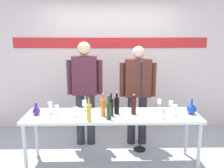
# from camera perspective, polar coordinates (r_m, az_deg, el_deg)

# --- Properties ---
(ground_plane) EXTENTS (10.00, 10.00, 0.00)m
(ground_plane) POSITION_cam_1_polar(r_m,az_deg,el_deg) (3.81, 0.05, -18.28)
(ground_plane) COLOR #A2AAB1
(back_wall) EXTENTS (5.41, 0.11, 3.00)m
(back_wall) POSITION_cam_1_polar(r_m,az_deg,el_deg) (4.85, -0.33, 6.98)
(back_wall) COLOR silver
(back_wall) RESTS_ON ground
(display_table) EXTENTS (2.48, 0.64, 0.77)m
(display_table) POSITION_cam_1_polar(r_m,az_deg,el_deg) (3.50, 0.05, -8.11)
(display_table) COLOR white
(display_table) RESTS_ON ground
(decanter_blue_left) EXTENTS (0.11, 0.11, 0.18)m
(decanter_blue_left) POSITION_cam_1_polar(r_m,az_deg,el_deg) (3.60, -17.41, -6.03)
(decanter_blue_left) COLOR #422285
(decanter_blue_left) RESTS_ON display_table
(decanter_blue_right) EXTENTS (0.14, 0.14, 0.22)m
(decanter_blue_right) POSITION_cam_1_polar(r_m,az_deg,el_deg) (3.66, 18.23, -5.63)
(decanter_blue_right) COLOR #143BA0
(decanter_blue_right) RESTS_ON display_table
(presenter_left) EXTENTS (0.60, 0.22, 1.78)m
(presenter_left) POSITION_cam_1_polar(r_m,az_deg,el_deg) (4.11, -6.41, -0.73)
(presenter_left) COLOR #2C2F36
(presenter_left) RESTS_ON ground
(presenter_right) EXTENTS (0.62, 0.22, 1.71)m
(presenter_right) POSITION_cam_1_polar(r_m,az_deg,el_deg) (4.13, 6.07, -1.22)
(presenter_right) COLOR #27232C
(presenter_right) RESTS_ON ground
(wine_bottle_0) EXTENTS (0.07, 0.07, 0.29)m
(wine_bottle_0) POSITION_cam_1_polar(r_m,az_deg,el_deg) (3.47, 5.14, -5.14)
(wine_bottle_0) COLOR #330F0E
(wine_bottle_0) RESTS_ON display_table
(wine_bottle_1) EXTENTS (0.07, 0.07, 0.33)m
(wine_bottle_1) POSITION_cam_1_polar(r_m,az_deg,el_deg) (3.20, -5.47, -6.40)
(wine_bottle_1) COLOR gold
(wine_bottle_1) RESTS_ON display_table
(wine_bottle_2) EXTENTS (0.07, 0.07, 0.32)m
(wine_bottle_2) POSITION_cam_1_polar(r_m,az_deg,el_deg) (3.26, -0.75, -6.02)
(wine_bottle_2) COLOR #1E3618
(wine_bottle_2) RESTS_ON display_table
(wine_bottle_3) EXTENTS (0.07, 0.07, 0.33)m
(wine_bottle_3) POSITION_cam_1_polar(r_m,az_deg,el_deg) (3.38, -2.10, -5.27)
(wine_bottle_3) COLOR orange
(wine_bottle_3) RESTS_ON display_table
(wine_bottle_4) EXTENTS (0.08, 0.08, 0.32)m
(wine_bottle_4) POSITION_cam_1_polar(r_m,az_deg,el_deg) (3.49, 1.12, -4.79)
(wine_bottle_4) COLOR black
(wine_bottle_4) RESTS_ON display_table
(wine_bottle_5) EXTENTS (0.07, 0.07, 0.32)m
(wine_bottle_5) POSITION_cam_1_polar(r_m,az_deg,el_deg) (3.40, -0.23, -5.21)
(wine_bottle_5) COLOR black
(wine_bottle_5) RESTS_ON display_table
(wine_glass_left_0) EXTENTS (0.07, 0.07, 0.13)m
(wine_glass_left_0) POSITION_cam_1_polar(r_m,az_deg,el_deg) (3.41, -8.47, -6.09)
(wine_glass_left_0) COLOR white
(wine_glass_left_0) RESTS_ON display_table
(wine_glass_left_1) EXTENTS (0.07, 0.07, 0.17)m
(wine_glass_left_1) POSITION_cam_1_polar(r_m,az_deg,el_deg) (3.60, -14.38, -4.91)
(wine_glass_left_1) COLOR white
(wine_glass_left_1) RESTS_ON display_table
(wine_glass_left_2) EXTENTS (0.06, 0.06, 0.13)m
(wine_glass_left_2) POSITION_cam_1_polar(r_m,az_deg,el_deg) (3.56, -12.91, -5.51)
(wine_glass_left_2) COLOR white
(wine_glass_left_2) RESTS_ON display_table
(wine_glass_left_3) EXTENTS (0.07, 0.07, 0.15)m
(wine_glass_left_3) POSITION_cam_1_polar(r_m,az_deg,el_deg) (3.66, -6.52, -4.55)
(wine_glass_left_3) COLOR white
(wine_glass_left_3) RESTS_ON display_table
(wine_glass_right_0) EXTENTS (0.06, 0.06, 0.14)m
(wine_glass_right_0) POSITION_cam_1_polar(r_m,az_deg,el_deg) (3.77, 13.70, -4.50)
(wine_glass_right_0) COLOR white
(wine_glass_right_0) RESTS_ON display_table
(wine_glass_right_1) EXTENTS (0.07, 0.07, 0.16)m
(wine_glass_right_1) POSITION_cam_1_polar(r_m,az_deg,el_deg) (3.34, 11.89, -6.27)
(wine_glass_right_1) COLOR white
(wine_glass_right_1) RESTS_ON display_table
(wine_glass_right_2) EXTENTS (0.06, 0.06, 0.15)m
(wine_glass_right_2) POSITION_cam_1_polar(r_m,az_deg,el_deg) (3.80, 11.10, -4.16)
(wine_glass_right_2) COLOR white
(wine_glass_right_2) RESTS_ON display_table
(wine_glass_right_3) EXTENTS (0.07, 0.07, 0.15)m
(wine_glass_right_3) POSITION_cam_1_polar(r_m,az_deg,el_deg) (3.55, 14.56, -5.51)
(wine_glass_right_3) COLOR white
(wine_glass_right_3) RESTS_ON display_table
(microphone_stand) EXTENTS (0.20, 0.20, 1.50)m
(microphone_stand) POSITION_cam_1_polar(r_m,az_deg,el_deg) (4.02, 6.67, -8.77)
(microphone_stand) COLOR black
(microphone_stand) RESTS_ON ground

